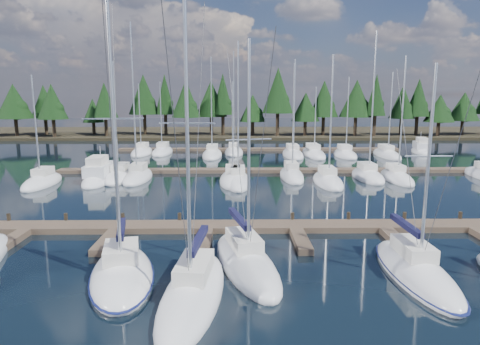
{
  "coord_description": "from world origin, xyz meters",
  "views": [
    {
      "loc": [
        -4.12,
        -10.19,
        9.12
      ],
      "look_at": [
        -3.68,
        22.0,
        3.24
      ],
      "focal_mm": 32.0,
      "sensor_mm": 36.0,
      "label": 1
    }
  ],
  "objects_px": {
    "main_dock": "(296,229)",
    "motor_yacht_left": "(99,176)",
    "front_sailboat_1": "(122,274)",
    "front_sailboat_2": "(193,293)",
    "front_sailboat_4": "(415,271)",
    "front_sailboat_3": "(246,262)",
    "motor_yacht_right": "(421,150)"
  },
  "relations": [
    {
      "from": "main_dock",
      "to": "front_sailboat_3",
      "type": "height_order",
      "value": "front_sailboat_3"
    },
    {
      "from": "front_sailboat_3",
      "to": "motor_yacht_left",
      "type": "height_order",
      "value": "front_sailboat_3"
    },
    {
      "from": "front_sailboat_1",
      "to": "front_sailboat_2",
      "type": "height_order",
      "value": "front_sailboat_1"
    },
    {
      "from": "front_sailboat_3",
      "to": "motor_yacht_right",
      "type": "bearing_deg",
      "value": 57.4
    },
    {
      "from": "front_sailboat_3",
      "to": "front_sailboat_4",
      "type": "height_order",
      "value": "front_sailboat_3"
    },
    {
      "from": "main_dock",
      "to": "front_sailboat_4",
      "type": "xyz_separation_m",
      "value": [
        5.09,
        -7.19,
        0.07
      ]
    },
    {
      "from": "front_sailboat_1",
      "to": "motor_yacht_right",
      "type": "distance_m",
      "value": 59.13
    },
    {
      "from": "front_sailboat_2",
      "to": "front_sailboat_4",
      "type": "relative_size",
      "value": 1.27
    },
    {
      "from": "main_dock",
      "to": "front_sailboat_1",
      "type": "bearing_deg",
      "value": -142.74
    },
    {
      "from": "front_sailboat_1",
      "to": "front_sailboat_2",
      "type": "distance_m",
      "value": 4.27
    },
    {
      "from": "main_dock",
      "to": "motor_yacht_left",
      "type": "bearing_deg",
      "value": 136.57
    },
    {
      "from": "front_sailboat_4",
      "to": "front_sailboat_2",
      "type": "bearing_deg",
      "value": -168.37
    },
    {
      "from": "front_sailboat_2",
      "to": "main_dock",
      "type": "bearing_deg",
      "value": 57.64
    },
    {
      "from": "front_sailboat_1",
      "to": "front_sailboat_4",
      "type": "distance_m",
      "value": 14.83
    },
    {
      "from": "front_sailboat_2",
      "to": "front_sailboat_4",
      "type": "height_order",
      "value": "front_sailboat_2"
    },
    {
      "from": "front_sailboat_4",
      "to": "motor_yacht_right",
      "type": "distance_m",
      "value": 51.41
    },
    {
      "from": "front_sailboat_4",
      "to": "motor_yacht_left",
      "type": "distance_m",
      "value": 34.27
    },
    {
      "from": "main_dock",
      "to": "front_sailboat_3",
      "type": "bearing_deg",
      "value": -120.95
    },
    {
      "from": "front_sailboat_2",
      "to": "motor_yacht_right",
      "type": "distance_m",
      "value": 58.69
    },
    {
      "from": "front_sailboat_3",
      "to": "front_sailboat_4",
      "type": "bearing_deg",
      "value": -8.89
    },
    {
      "from": "front_sailboat_1",
      "to": "motor_yacht_right",
      "type": "height_order",
      "value": "front_sailboat_1"
    },
    {
      "from": "main_dock",
      "to": "front_sailboat_1",
      "type": "relative_size",
      "value": 3.01
    },
    {
      "from": "main_dock",
      "to": "motor_yacht_right",
      "type": "xyz_separation_m",
      "value": [
        25.74,
        39.89,
        0.24
      ]
    },
    {
      "from": "front_sailboat_3",
      "to": "front_sailboat_4",
      "type": "xyz_separation_m",
      "value": [
        8.59,
        -1.34,
        -0.01
      ]
    },
    {
      "from": "front_sailboat_2",
      "to": "front_sailboat_3",
      "type": "distance_m",
      "value": 4.4
    },
    {
      "from": "main_dock",
      "to": "motor_yacht_left",
      "type": "xyz_separation_m",
      "value": [
        -18.58,
        17.59,
        0.29
      ]
    },
    {
      "from": "front_sailboat_3",
      "to": "motor_yacht_left",
      "type": "distance_m",
      "value": 27.87
    },
    {
      "from": "front_sailboat_1",
      "to": "front_sailboat_4",
      "type": "relative_size",
      "value": 1.29
    },
    {
      "from": "main_dock",
      "to": "front_sailboat_3",
      "type": "xyz_separation_m",
      "value": [
        -3.51,
        -5.85,
        0.08
      ]
    },
    {
      "from": "main_dock",
      "to": "motor_yacht_left",
      "type": "distance_m",
      "value": 25.59
    },
    {
      "from": "motor_yacht_right",
      "to": "front_sailboat_3",
      "type": "bearing_deg",
      "value": -122.6
    },
    {
      "from": "front_sailboat_2",
      "to": "motor_yacht_left",
      "type": "height_order",
      "value": "front_sailboat_2"
    }
  ]
}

